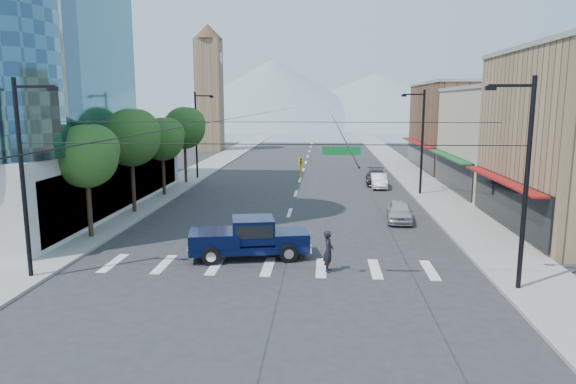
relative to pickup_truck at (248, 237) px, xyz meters
name	(u,v)px	position (x,y,z in m)	size (l,w,h in m)	color
ground	(269,277)	(1.37, -2.93, -1.09)	(160.00, 160.00, 0.00)	#28282B
sidewalk_left	(208,166)	(-10.63, 37.07, -1.02)	(4.00, 120.00, 0.15)	gray
sidewalk_right	(403,168)	(13.37, 37.07, -1.02)	(4.00, 120.00, 0.15)	gray
shop_mid	(524,142)	(21.37, 21.07, 3.41)	(12.00, 14.00, 9.00)	tan
shop_far	(473,128)	(21.37, 37.07, 3.91)	(12.00, 18.00, 10.00)	brown
clock_tower	(209,86)	(-15.13, 59.07, 9.55)	(4.80, 4.80, 20.40)	#8C6B4C
mountain_left	(272,93)	(-13.63, 147.07, 9.91)	(80.00, 80.00, 22.00)	gray
mountain_right	(376,99)	(21.37, 157.07, 7.91)	(90.00, 90.00, 18.00)	gray
tree_near	(89,154)	(-9.70, 3.16, 3.90)	(3.65, 3.64, 6.71)	black
tree_midnear	(133,136)	(-9.70, 10.16, 4.50)	(4.09, 4.09, 7.52)	black
tree_midfar	(164,138)	(-9.70, 17.16, 3.90)	(3.65, 3.64, 6.71)	black
tree_far	(186,127)	(-9.70, 24.16, 4.50)	(4.09, 4.09, 7.52)	black
signal_rig	(270,181)	(1.56, -3.93, 3.55)	(21.80, 0.20, 9.00)	black
lamp_pole_nw	(197,132)	(-9.30, 27.07, 3.85)	(2.00, 0.25, 9.00)	black
lamp_pole_ne	(421,138)	(12.04, 19.07, 3.85)	(2.00, 0.25, 9.00)	black
pickup_truck	(248,237)	(0.00, 0.00, 0.00)	(6.49, 3.35, 2.09)	black
pedestrian	(328,251)	(4.10, -1.95, -0.09)	(0.73, 0.48, 2.00)	black
parked_car_near	(400,211)	(8.97, 8.85, -0.39)	(1.65, 4.11, 1.40)	#B3B3B8
parked_car_mid	(379,181)	(8.99, 22.77, -0.43)	(1.41, 4.04, 1.33)	white
parked_car_far	(376,177)	(8.97, 24.85, -0.38)	(2.00, 4.91, 1.42)	#29292C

